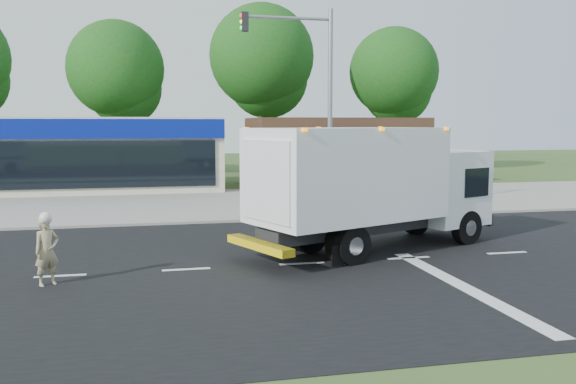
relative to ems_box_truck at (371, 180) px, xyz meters
name	(u,v)px	position (x,y,z in m)	size (l,w,h in m)	color
ground	(302,264)	(-2.35, -1.25, -2.06)	(120.00, 120.00, 0.00)	#385123
road_asphalt	(302,264)	(-2.35, -1.25, -2.05)	(60.00, 14.00, 0.02)	black
sidewalk	(252,216)	(-2.35, 6.95, -2.00)	(60.00, 2.40, 0.12)	gray
parking_apron	(232,199)	(-2.35, 12.75, -2.05)	(60.00, 9.00, 0.02)	gray
lane_markings	(368,273)	(-1.00, -2.60, -2.04)	(55.20, 7.00, 0.01)	silver
ems_box_truck	(371,180)	(0.00, 0.00, 0.00)	(8.38, 5.37, 3.57)	black
emergency_worker	(47,249)	(-8.50, -2.04, -1.22)	(0.69, 0.64, 1.69)	tan
retail_strip_mall	(53,154)	(-11.35, 18.68, -0.04)	(18.00, 6.20, 4.00)	#BDB69D
brown_storefront	(335,151)	(4.65, 18.73, -0.06)	(10.00, 6.70, 4.00)	#382316
traffic_signal_pole	(314,91)	(0.00, 6.35, 2.87)	(3.51, 0.25, 8.00)	gray
background_trees	(193,70)	(-3.20, 26.92, 5.32)	(36.77, 7.39, 12.10)	#332114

